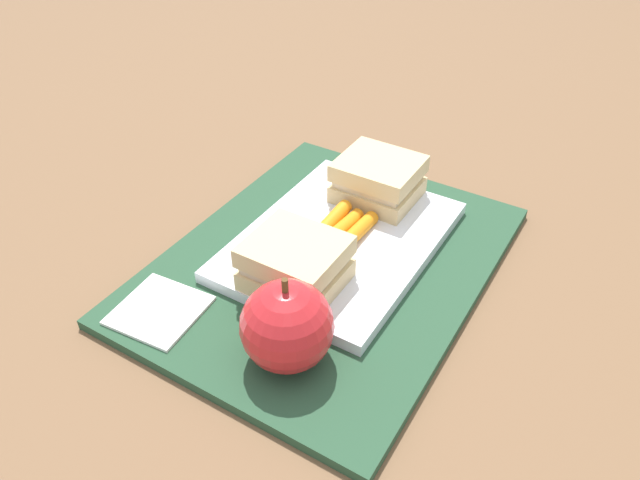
{
  "coord_description": "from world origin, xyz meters",
  "views": [
    {
      "loc": [
        0.38,
        0.23,
        0.38
      ],
      "look_at": [
        0.01,
        0.0,
        0.04
      ],
      "focal_mm": 34.3,
      "sensor_mm": 36.0,
      "label": 1
    }
  ],
  "objects_px": {
    "food_tray": "(340,241)",
    "sandwich_half_left": "(378,179)",
    "sandwich_half_right": "(296,263)",
    "apple": "(287,326)",
    "carrot_sticks_bundle": "(340,230)",
    "paper_napkin": "(159,310)"
  },
  "relations": [
    {
      "from": "food_tray",
      "to": "sandwich_half_left",
      "type": "distance_m",
      "value": 0.08
    },
    {
      "from": "sandwich_half_right",
      "to": "apple",
      "type": "relative_size",
      "value": 0.95
    },
    {
      "from": "carrot_sticks_bundle",
      "to": "paper_napkin",
      "type": "height_order",
      "value": "carrot_sticks_bundle"
    },
    {
      "from": "sandwich_half_left",
      "to": "paper_napkin",
      "type": "distance_m",
      "value": 0.26
    },
    {
      "from": "apple",
      "to": "paper_napkin",
      "type": "bearing_deg",
      "value": -83.22
    },
    {
      "from": "sandwich_half_left",
      "to": "carrot_sticks_bundle",
      "type": "relative_size",
      "value": 1.03
    },
    {
      "from": "carrot_sticks_bundle",
      "to": "apple",
      "type": "height_order",
      "value": "apple"
    },
    {
      "from": "sandwich_half_right",
      "to": "paper_napkin",
      "type": "bearing_deg",
      "value": -46.85
    },
    {
      "from": "sandwich_half_right",
      "to": "apple",
      "type": "xyz_separation_m",
      "value": [
        0.07,
        0.04,
        0.0
      ]
    },
    {
      "from": "carrot_sticks_bundle",
      "to": "food_tray",
      "type": "bearing_deg",
      "value": -153.38
    },
    {
      "from": "sandwich_half_left",
      "to": "apple",
      "type": "relative_size",
      "value": 0.95
    },
    {
      "from": "carrot_sticks_bundle",
      "to": "paper_napkin",
      "type": "bearing_deg",
      "value": -28.86
    },
    {
      "from": "sandwich_half_left",
      "to": "sandwich_half_right",
      "type": "xyz_separation_m",
      "value": [
        0.16,
        0.0,
        0.0
      ]
    },
    {
      "from": "sandwich_half_left",
      "to": "paper_napkin",
      "type": "xyz_separation_m",
      "value": [
        0.24,
        -0.09,
        -0.03
      ]
    },
    {
      "from": "sandwich_half_left",
      "to": "sandwich_half_right",
      "type": "distance_m",
      "value": 0.16
    },
    {
      "from": "apple",
      "to": "paper_napkin",
      "type": "height_order",
      "value": "apple"
    },
    {
      "from": "food_tray",
      "to": "carrot_sticks_bundle",
      "type": "bearing_deg",
      "value": 26.62
    },
    {
      "from": "food_tray",
      "to": "sandwich_half_left",
      "type": "bearing_deg",
      "value": 180.0
    },
    {
      "from": "sandwich_half_right",
      "to": "paper_napkin",
      "type": "distance_m",
      "value": 0.12
    },
    {
      "from": "food_tray",
      "to": "sandwich_half_left",
      "type": "relative_size",
      "value": 2.88
    },
    {
      "from": "sandwich_half_left",
      "to": "food_tray",
      "type": "bearing_deg",
      "value": 0.0
    },
    {
      "from": "food_tray",
      "to": "paper_napkin",
      "type": "height_order",
      "value": "food_tray"
    }
  ]
}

